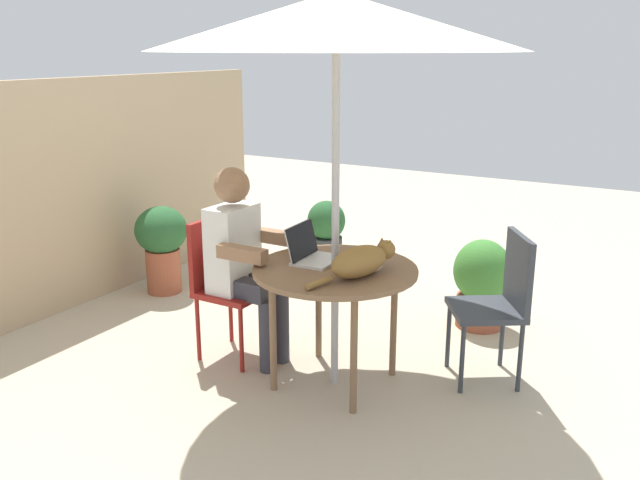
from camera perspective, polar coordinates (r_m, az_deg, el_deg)
name	(u,v)px	position (r m, az deg, el deg)	size (l,w,h in m)	color
ground_plane	(334,382)	(4.21, 1.20, -11.72)	(14.00, 14.00, 0.00)	#BCAD93
fence_back	(52,199)	(5.41, -21.41, 3.19)	(4.66, 0.08, 1.73)	tan
patio_table	(335,278)	(3.95, 1.26, -3.21)	(0.95, 0.95, 0.72)	brown
patio_umbrella	(337,22)	(3.73, 1.39, 17.70)	(2.00, 2.00, 2.22)	#B7B7BC
chair_occupied	(223,276)	(4.42, -8.06, -2.98)	(0.40, 0.40, 0.90)	maroon
chair_empty	(501,296)	(4.17, 14.82, -4.50)	(0.55, 0.55, 0.90)	#33383F
person_seated	(243,254)	(4.27, -6.47, -1.19)	(0.48, 0.48, 1.24)	white
laptop	(309,250)	(4.04, -0.88, -0.86)	(0.31, 0.26, 0.21)	silver
cat	(362,261)	(3.78, 3.53, -1.75)	(0.63, 0.29, 0.17)	olive
potted_plant_near_fence	(482,281)	(5.00, 13.32, -3.36)	(0.41, 0.41, 0.64)	#9E5138
potted_plant_by_chair	(162,242)	(5.67, -13.05, -0.16)	(0.42, 0.42, 0.72)	#9E5138
potted_plant_corner	(326,235)	(5.98, 0.52, 0.41)	(0.33, 0.33, 0.66)	#33383D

